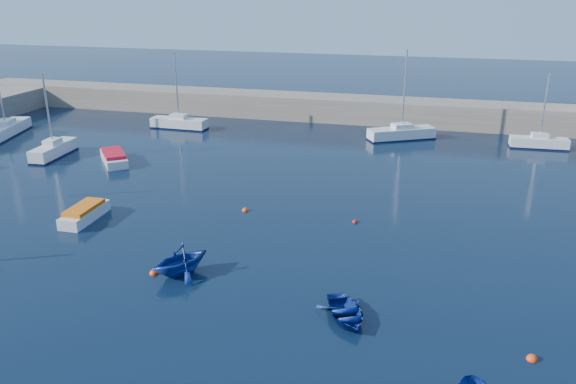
% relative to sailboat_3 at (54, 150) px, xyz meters
% --- Properties ---
extents(ground, '(220.00, 220.00, 0.00)m').
position_rel_sailboat_3_xyz_m(ground, '(24.05, -25.06, -0.64)').
color(ground, black).
rests_on(ground, ground).
extents(back_wall, '(96.00, 4.50, 2.60)m').
position_rel_sailboat_3_xyz_m(back_wall, '(24.05, 20.94, 0.66)').
color(back_wall, gray).
rests_on(back_wall, ground).
extents(sailboat_3, '(1.93, 5.54, 7.39)m').
position_rel_sailboat_3_xyz_m(sailboat_3, '(0.00, 0.00, 0.00)').
color(sailboat_3, silver).
rests_on(sailboat_3, ground).
extents(sailboat_4, '(3.81, 7.52, 9.46)m').
position_rel_sailboat_3_xyz_m(sailboat_4, '(-9.47, 5.32, -0.01)').
color(sailboat_4, silver).
rests_on(sailboat_4, ground).
extents(sailboat_5, '(6.05, 1.81, 8.01)m').
position_rel_sailboat_3_xyz_m(sailboat_5, '(6.24, 12.52, -0.03)').
color(sailboat_5, silver).
rests_on(sailboat_5, ground).
extents(sailboat_6, '(6.67, 4.87, 8.72)m').
position_rel_sailboat_3_xyz_m(sailboat_6, '(29.45, 14.03, -0.01)').
color(sailboat_6, silver).
rests_on(sailboat_6, ground).
extents(sailboat_7, '(5.20, 1.68, 6.91)m').
position_rel_sailboat_3_xyz_m(sailboat_7, '(42.12, 14.06, -0.08)').
color(sailboat_7, silver).
rests_on(sailboat_7, ground).
extents(motorboat_1, '(1.52, 4.04, 0.98)m').
position_rel_sailboat_3_xyz_m(motorboat_1, '(11.06, -11.92, -0.18)').
color(motorboat_1, silver).
rests_on(motorboat_1, ground).
extents(motorboat_2, '(4.35, 4.79, 0.99)m').
position_rel_sailboat_3_xyz_m(motorboat_2, '(6.14, -0.25, -0.17)').
color(motorboat_2, silver).
rests_on(motorboat_2, ground).
extents(dinghy_center, '(3.43, 3.81, 0.65)m').
position_rel_sailboat_3_xyz_m(dinghy_center, '(29.32, -19.06, -0.31)').
color(dinghy_center, navy).
rests_on(dinghy_center, ground).
extents(dinghy_left, '(4.15, 4.26, 1.71)m').
position_rel_sailboat_3_xyz_m(dinghy_left, '(20.24, -17.10, 0.22)').
color(dinghy_left, navy).
rests_on(dinghy_left, ground).
extents(buoy_0, '(0.49, 0.49, 0.49)m').
position_rel_sailboat_3_xyz_m(buoy_0, '(18.85, -17.43, -0.64)').
color(buoy_0, '#F23E0C').
rests_on(buoy_0, ground).
extents(buoy_1, '(0.38, 0.38, 0.38)m').
position_rel_sailboat_3_xyz_m(buoy_1, '(28.12, -7.87, -0.64)').
color(buoy_1, '#B5140D').
rests_on(buoy_1, ground).
extents(buoy_2, '(0.46, 0.46, 0.46)m').
position_rel_sailboat_3_xyz_m(buoy_2, '(37.18, -20.06, -0.64)').
color(buoy_2, '#F23E0C').
rests_on(buoy_2, ground).
extents(buoy_3, '(0.45, 0.45, 0.45)m').
position_rel_sailboat_3_xyz_m(buoy_3, '(20.64, -7.80, -0.64)').
color(buoy_3, '#F23E0C').
rests_on(buoy_3, ground).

